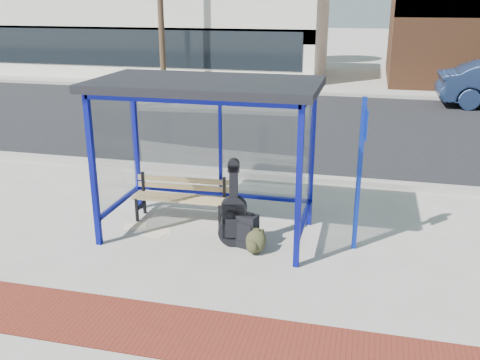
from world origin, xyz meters
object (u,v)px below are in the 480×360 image
(guitar_bag, at_px, (234,217))
(backpack, at_px, (255,242))
(suitcase, at_px, (247,231))
(bench, at_px, (181,195))

(guitar_bag, height_order, backpack, guitar_bag)
(backpack, bearing_deg, suitcase, 151.98)
(guitar_bag, relative_size, suitcase, 2.27)
(suitcase, height_order, backpack, suitcase)
(guitar_bag, bearing_deg, bench, 134.41)
(backpack, bearing_deg, guitar_bag, 171.63)
(bench, bearing_deg, guitar_bag, -37.49)
(bench, distance_m, suitcase, 1.52)
(guitar_bag, relative_size, backpack, 3.42)
(suitcase, bearing_deg, bench, 164.81)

